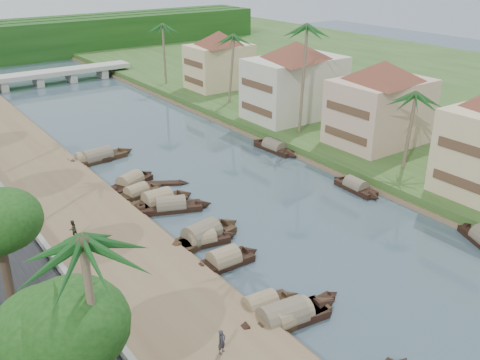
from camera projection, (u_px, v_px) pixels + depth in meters
ground at (342, 249)px, 43.51m from camera, size 220.00×220.00×0.00m
left_bank at (65, 207)px, 49.70m from camera, size 10.00×180.00×0.80m
right_bank at (335, 135)px, 68.35m from camera, size 16.00×180.00×1.20m
retaining_wall at (16, 210)px, 47.08m from camera, size 0.40×180.00×1.10m
treeline at (11, 41)px, 116.49m from camera, size 120.00×14.00×8.00m
bridge at (54, 74)px, 96.51m from camera, size 28.00×4.00×2.40m
building_mid at (381, 102)px, 62.21m from camera, size 14.11×14.11×9.70m
building_far at (295, 79)px, 72.01m from camera, size 15.59×15.59×10.20m
building_distant at (219, 59)px, 87.66m from camera, size 12.62×12.62×9.20m
sampan_2 at (291, 317)px, 34.83m from camera, size 7.92×2.00×2.09m
sampan_3 at (283, 318)px, 34.68m from camera, size 8.89×2.97×2.33m
sampan_4 at (260, 306)px, 35.90m from camera, size 6.54×2.05×1.88m
sampan_5 at (224, 261)px, 41.09m from camera, size 6.64×1.95×2.13m
sampan_6 at (202, 236)px, 44.61m from camera, size 8.71×3.34×2.50m
sampan_7 at (202, 241)px, 43.96m from camera, size 6.61×2.48×1.79m
sampan_8 at (158, 201)px, 50.79m from camera, size 7.69×2.23×2.35m
sampan_9 at (171, 207)px, 49.75m from camera, size 7.92×4.44×2.03m
sampan_10 at (137, 193)px, 52.54m from camera, size 6.49×2.42×1.82m
sampan_11 at (130, 183)px, 54.86m from camera, size 7.35×4.51×2.12m
sampan_12 at (97, 158)px, 61.39m from camera, size 9.67×2.65×2.26m
sampan_13 at (88, 160)px, 60.86m from camera, size 7.22×2.56×1.98m
sampan_15 at (356, 187)px, 53.92m from camera, size 1.72×6.70×1.84m
sampan_16 at (274, 148)px, 64.60m from camera, size 2.02×8.00×1.97m
canoe_1 at (313, 305)px, 36.52m from camera, size 4.95×1.02×0.79m
canoe_2 at (160, 184)px, 55.38m from camera, size 5.67×3.93×0.89m
palm_1 at (413, 96)px, 53.60m from camera, size 3.20×3.20×9.41m
palm_2 at (305, 29)px, 62.60m from camera, size 3.20×3.20×14.55m
palm_3 at (230, 38)px, 76.99m from camera, size 3.20×3.20×11.29m
palm_4 at (84, 246)px, 21.39m from camera, size 3.20×3.20×11.93m
palm_7 at (163, 26)px, 88.29m from camera, size 3.20×3.20×11.32m
tree_1 at (61, 330)px, 24.04m from camera, size 5.23×5.23×7.53m
tree_6 at (308, 67)px, 76.62m from camera, size 4.74×4.74×7.81m
person_near at (222, 342)px, 30.90m from camera, size 0.66×0.52×1.57m
person_far at (73, 229)px, 43.44m from camera, size 0.92×0.85×1.51m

